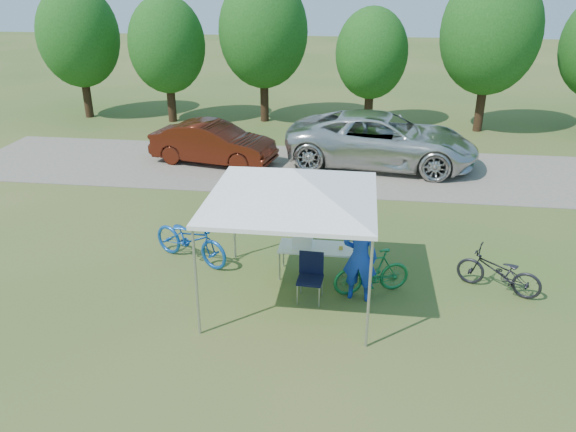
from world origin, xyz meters
name	(u,v)px	position (x,y,z in m)	size (l,w,h in m)	color
ground	(292,296)	(0.00, 0.00, 0.00)	(100.00, 100.00, 0.00)	#2D5119
gravel_strip	(322,169)	(0.00, 8.00, 0.01)	(24.00, 5.00, 0.02)	gray
canopy	(292,172)	(0.00, 0.00, 2.65)	(4.53, 4.53, 3.00)	#A5A5AA
treeline	(328,39)	(-0.29, 14.05, 3.53)	(24.89, 4.28, 6.30)	#382314
folding_table	(318,249)	(0.45, 0.91, 0.64)	(1.67, 0.69, 0.69)	white
folding_chair	(311,272)	(0.38, 0.01, 0.57)	(0.52, 0.53, 0.96)	black
cooler	(302,239)	(0.11, 0.91, 0.85)	(0.44, 0.30, 0.32)	white
ice_cream_cup	(341,248)	(0.93, 0.86, 0.72)	(0.09, 0.09, 0.06)	gold
cyclist	(360,257)	(1.33, 0.09, 0.93)	(0.68, 0.44, 1.86)	#1536AB
bike_blue	(190,239)	(-2.45, 1.21, 0.54)	(0.72, 2.07, 1.09)	#134CA7
bike_green	(372,272)	(1.59, 0.35, 0.48)	(0.46, 1.61, 0.97)	#1A753C
bike_dark	(499,272)	(4.16, 0.75, 0.45)	(0.59, 1.70, 0.89)	black
minivan	(382,140)	(1.94, 8.73, 0.89)	(2.90, 6.28, 1.75)	silver
sedan	(213,143)	(-3.72, 8.20, 0.72)	(1.47, 4.23, 1.39)	#48170C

